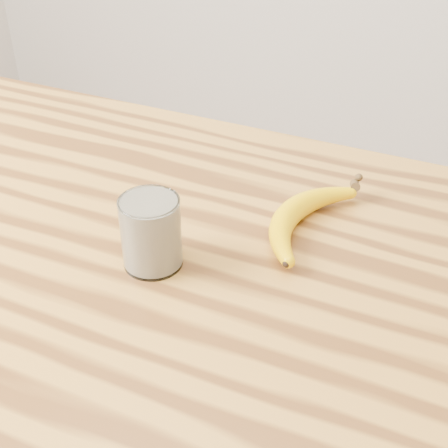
% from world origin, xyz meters
% --- Properties ---
extents(table, '(1.20, 0.80, 0.90)m').
position_xyz_m(table, '(0.00, 0.00, 0.77)').
color(table, '#AF782D').
rests_on(table, ground).
extents(smoothie_glass, '(0.08, 0.08, 0.09)m').
position_xyz_m(smoothie_glass, '(0.08, -0.01, 0.95)').
color(smoothie_glass, white).
rests_on(smoothie_glass, table).
extents(banana, '(0.15, 0.30, 0.03)m').
position_xyz_m(banana, '(0.21, 0.14, 0.92)').
color(banana, '#ECB300').
rests_on(banana, table).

